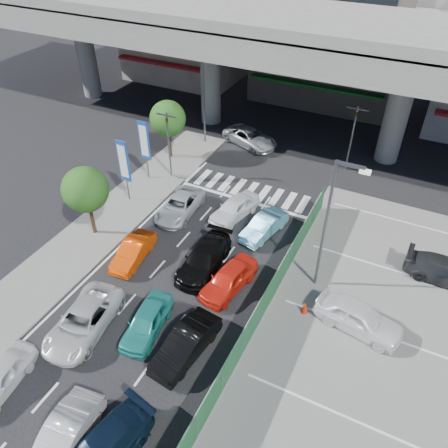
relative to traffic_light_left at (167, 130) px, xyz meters
The scene contains 30 objects.
ground 14.07m from the traffic_light_left, 62.68° to the right, with size 120.00×120.00×0.00m, color black.
parking_lot 20.28m from the traffic_light_left, 30.17° to the right, with size 12.00×28.00×0.06m, color slate.
sidewalk_left 8.93m from the traffic_light_left, 95.71° to the right, with size 4.00×30.00×0.12m, color slate.
fence_run 16.20m from the traffic_light_left, 43.73° to the right, with size 0.16×22.00×1.80m, color #1C522C, non-canonical shape.
expressway 12.72m from the traffic_light_left, 58.20° to the left, with size 64.00×14.00×10.75m.
building_west 22.39m from the traffic_light_left, 116.14° to the left, with size 12.00×10.90×13.00m.
building_center 22.15m from the traffic_light_left, 73.53° to the left, with size 14.00×10.90×15.00m.
traffic_light_left is the anchor object (origin of this frame).
traffic_light_right 13.63m from the traffic_light_left, 30.89° to the left, with size 1.60×1.24×5.20m.
street_lamp_right 14.68m from the traffic_light_left, 24.16° to the right, with size 1.65×0.22×8.00m.
street_lamp_left 6.06m from the traffic_light_left, 91.20° to the left, with size 1.65×0.22×8.00m.
signboard_near 4.22m from the traffic_light_left, 104.02° to the right, with size 0.80×0.14×4.70m.
signboard_far 1.93m from the traffic_light_left, 144.30° to the right, with size 0.80×0.14×4.70m.
tree_near 8.06m from the traffic_light_left, 95.71° to the right, with size 2.80×2.80×4.80m.
tree_far 3.02m from the traffic_light_left, 122.62° to the left, with size 2.80×2.80×4.80m.
van_white_back_left 18.85m from the traffic_light_left, 82.27° to the right, with size 1.51×3.76×1.28m, color white.
hatch_white_back_mid 20.74m from the traffic_light_left, 70.18° to the right, with size 1.46×4.19×1.38m, color silver.
sedan_white_mid_left 15.12m from the traffic_light_left, 75.26° to the right, with size 2.29×4.97×1.38m, color silver.
taxi_teal_mid 14.86m from the traffic_light_left, 62.95° to the right, with size 1.56×3.87×1.32m, color teal.
hatch_black_mid_right 16.34m from the traffic_light_left, 55.68° to the right, with size 1.46×4.19×1.38m, color black.
taxi_orange_left 9.93m from the traffic_light_left, 72.01° to the right, with size 1.30×3.72×1.23m, color #E74104.
sedan_black_mid 10.84m from the traffic_light_left, 47.52° to the right, with size 1.93×4.76×1.38m, color black.
taxi_orange_right 12.77m from the traffic_light_left, 43.32° to the right, with size 1.63×4.05×1.38m, color red.
wagon_silver_front_left 5.83m from the traffic_light_left, 51.30° to the right, with size 2.08×4.51×1.25m, color silver.
sedan_white_front_mid 7.61m from the traffic_light_left, 20.23° to the right, with size 1.63×4.05×1.38m, color white.
kei_truck_front_right 10.06m from the traffic_light_left, 19.80° to the right, with size 1.34×3.83×1.26m, color #62ADD6.
crossing_wagon_silver 8.68m from the traffic_light_left, 65.41° to the left, with size 2.27×4.93×1.37m, color #999CA1.
parked_sedan_white 18.21m from the traffic_light_left, 26.71° to the right, with size 1.77×4.41×1.50m, color white.
parked_sedan_dgrey 20.14m from the traffic_light_left, ahead, with size 1.87×4.59×1.33m, color #292A2D.
traffic_cone 16.09m from the traffic_light_left, 31.95° to the right, with size 0.37×0.37×0.71m, color red.
Camera 1 is at (10.05, -11.69, 18.05)m, focal length 35.00 mm.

